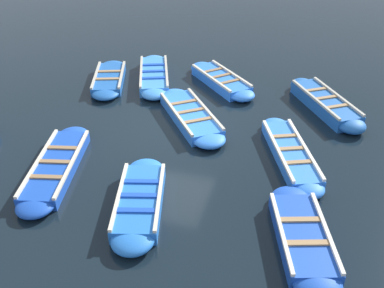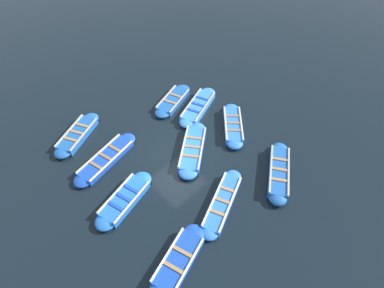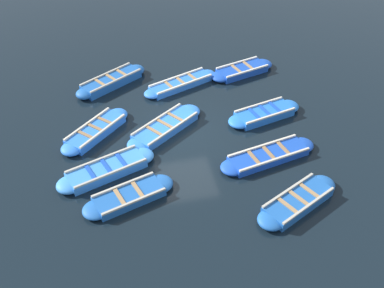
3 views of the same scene
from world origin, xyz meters
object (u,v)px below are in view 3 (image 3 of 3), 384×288
object	(u,v)px
boat_end_of_row	(165,127)
boat_near_quay	(181,84)
boat_broadside	(129,196)
boat_inner_gap	(111,81)
boat_drifting	(268,156)
boat_outer_left	(96,131)
boat_centre	(264,114)
boat_alongside	(298,201)
boat_mid_row	(242,70)
boat_tucked	(107,170)

from	to	relation	value
boat_end_of_row	boat_near_quay	bearing A→B (deg)	-21.48
boat_broadside	boat_end_of_row	size ratio (longest dim) A/B	0.93
boat_broadside	boat_end_of_row	distance (m)	4.01
boat_broadside	boat_inner_gap	world-z (taller)	boat_inner_gap
boat_drifting	boat_inner_gap	world-z (taller)	boat_inner_gap
boat_broadside	boat_near_quay	distance (m)	7.38
boat_broadside	boat_near_quay	world-z (taller)	boat_near_quay
boat_broadside	boat_outer_left	bearing A→B (deg)	13.86
boat_outer_left	boat_end_of_row	bearing A→B (deg)	-96.35
boat_centre	boat_alongside	world-z (taller)	boat_alongside
boat_mid_row	boat_centre	world-z (taller)	boat_centre
boat_centre	boat_end_of_row	size ratio (longest dim) A/B	0.96
boat_mid_row	boat_centre	distance (m)	3.67
boat_broadside	boat_end_of_row	world-z (taller)	boat_end_of_row
boat_drifting	boat_outer_left	bearing A→B (deg)	65.70
boat_end_of_row	boat_tucked	bearing A→B (deg)	130.30
boat_mid_row	boat_inner_gap	world-z (taller)	boat_inner_gap
boat_drifting	boat_near_quay	xyz separation A→B (m)	(5.68, 2.29, 0.00)
boat_centre	boat_end_of_row	bearing A→B (deg)	90.54
boat_mid_row	boat_inner_gap	xyz separation A→B (m)	(0.21, 6.27, 0.04)
boat_tucked	boat_alongside	size ratio (longest dim) A/B	1.09
boat_end_of_row	boat_outer_left	xyz separation A→B (m)	(0.31, 2.78, 0.01)
boat_end_of_row	boat_alongside	size ratio (longest dim) A/B	1.04
boat_near_quay	boat_broadside	bearing A→B (deg)	155.50
boat_near_quay	boat_tucked	bearing A→B (deg)	144.68
boat_end_of_row	boat_near_quay	size ratio (longest dim) A/B	0.96
boat_drifting	boat_near_quay	world-z (taller)	boat_near_quay
boat_end_of_row	boat_tucked	world-z (taller)	boat_tucked
boat_mid_row	boat_broadside	xyz separation A→B (m)	(-7.28, 6.19, -0.02)
boat_outer_left	boat_inner_gap	bearing A→B (deg)	-13.65
boat_centre	boat_alongside	bearing A→B (deg)	173.86
boat_broadside	boat_outer_left	distance (m)	4.00
boat_near_quay	boat_drifting	bearing A→B (deg)	-158.05
boat_mid_row	boat_broadside	distance (m)	9.55
boat_alongside	boat_outer_left	world-z (taller)	boat_alongside
boat_drifting	boat_centre	distance (m)	2.68
boat_alongside	boat_broadside	bearing A→B (deg)	75.58
boat_inner_gap	boat_tucked	xyz separation A→B (m)	(-6.03, 0.58, -0.03)
boat_drifting	boat_alongside	world-z (taller)	boat_alongside
boat_end_of_row	boat_alongside	distance (m)	6.22
boat_mid_row	boat_tucked	distance (m)	8.99
boat_inner_gap	boat_outer_left	bearing A→B (deg)	166.35
boat_centre	boat_end_of_row	distance (m)	4.25
boat_end_of_row	boat_near_quay	world-z (taller)	boat_end_of_row
boat_end_of_row	boat_centre	bearing A→B (deg)	-89.46
boat_drifting	boat_near_quay	bearing A→B (deg)	21.95
boat_end_of_row	boat_near_quay	xyz separation A→B (m)	(3.15, -1.24, -0.01)
boat_mid_row	boat_tucked	world-z (taller)	boat_tucked
boat_outer_left	boat_alongside	bearing A→B (deg)	-129.26
boat_alongside	boat_centre	bearing A→B (deg)	-6.14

